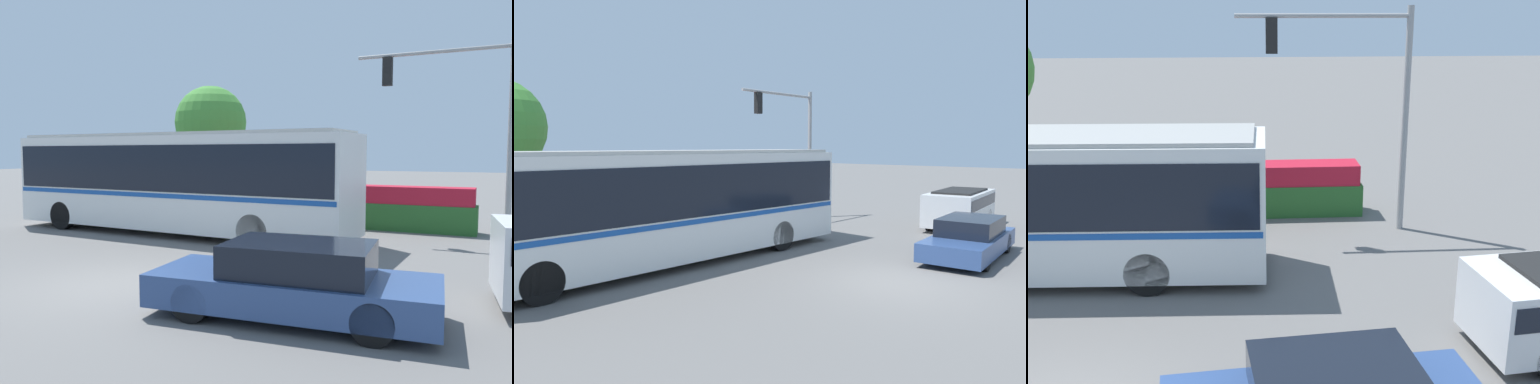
# 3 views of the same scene
# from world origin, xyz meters

# --- Properties ---
(ground_plane) EXTENTS (140.00, 140.00, 0.00)m
(ground_plane) POSITION_xyz_m (0.00, 0.00, 0.00)
(ground_plane) COLOR slate
(city_bus) EXTENTS (12.48, 2.99, 3.38)m
(city_bus) POSITION_xyz_m (-2.71, 5.98, 1.92)
(city_bus) COLOR silver
(city_bus) RESTS_ON ground
(sedan_foreground) EXTENTS (4.88, 2.27, 1.26)m
(sedan_foreground) POSITION_xyz_m (4.10, -0.34, 0.60)
(sedan_foreground) COLOR navy
(sedan_foreground) RESTS_ON ground
(traffic_light_pole) EXTENTS (4.65, 0.24, 6.11)m
(traffic_light_pole) POSITION_xyz_m (6.24, 8.59, 4.05)
(traffic_light_pole) COLOR gray
(traffic_light_pole) RESTS_ON ground
(flowering_hedge) EXTENTS (9.09, 1.05, 1.56)m
(flowering_hedge) POSITION_xyz_m (1.98, 10.18, 0.77)
(flowering_hedge) COLOR #286028
(flowering_hedge) RESTS_ON ground
(street_tree_left) EXTENTS (3.40, 3.40, 5.90)m
(street_tree_left) POSITION_xyz_m (-5.28, 12.58, 4.17)
(street_tree_left) COLOR brown
(street_tree_left) RESTS_ON ground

